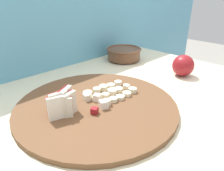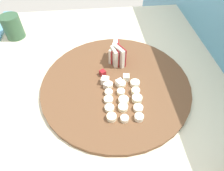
# 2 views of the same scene
# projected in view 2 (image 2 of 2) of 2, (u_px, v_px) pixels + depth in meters

# --- Properties ---
(tiled_countertop) EXTENTS (1.14, 0.83, 0.91)m
(tiled_countertop) POSITION_uv_depth(u_px,v_px,m) (105.00, 162.00, 0.91)
(tiled_countertop) COLOR beige
(tiled_countertop) RESTS_ON ground
(tile_backsplash) EXTENTS (2.40, 0.04, 1.28)m
(tile_backsplash) POSITION_uv_depth(u_px,v_px,m) (211.00, 133.00, 0.79)
(tile_backsplash) COLOR #5BA3C1
(tile_backsplash) RESTS_ON ground
(cutting_board) EXTENTS (0.46, 0.46, 0.01)m
(cutting_board) POSITION_uv_depth(u_px,v_px,m) (116.00, 84.00, 0.61)
(cutting_board) COLOR brown
(cutting_board) RESTS_ON tiled_countertop
(apple_wedge_fan) EXTENTS (0.08, 0.05, 0.07)m
(apple_wedge_fan) POSITION_uv_depth(u_px,v_px,m) (116.00, 54.00, 0.65)
(apple_wedge_fan) COLOR #A32323
(apple_wedge_fan) RESTS_ON cutting_board
(apple_dice_pile) EXTENTS (0.08, 0.09, 0.02)m
(apple_dice_pile) POSITION_uv_depth(u_px,v_px,m) (113.00, 80.00, 0.60)
(apple_dice_pile) COLOR beige
(apple_dice_pile) RESTS_ON cutting_board
(banana_slice_rows) EXTENTS (0.15, 0.11, 0.01)m
(banana_slice_rows) POSITION_uv_depth(u_px,v_px,m) (124.00, 100.00, 0.55)
(banana_slice_rows) COLOR white
(banana_slice_rows) RESTS_ON cutting_board
(small_jar) EXTENTS (0.07, 0.07, 0.09)m
(small_jar) POSITION_uv_depth(u_px,v_px,m) (13.00, 27.00, 0.76)
(small_jar) COLOR #335638
(small_jar) RESTS_ON tiled_countertop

